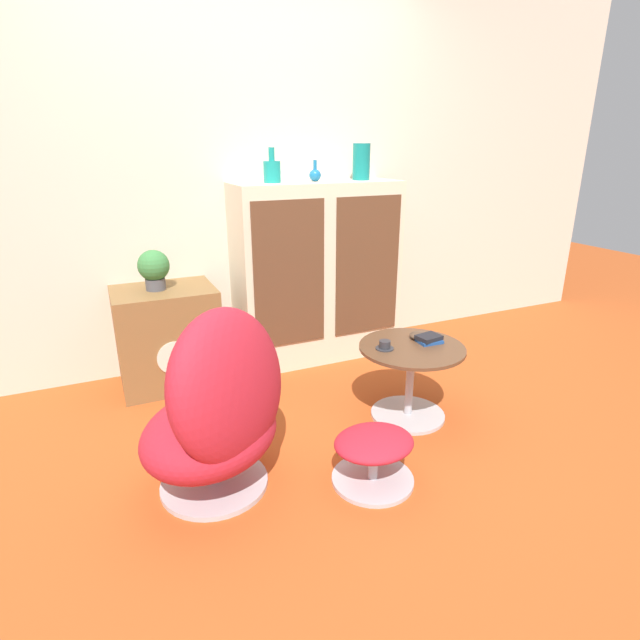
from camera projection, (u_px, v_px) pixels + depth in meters
ground_plane at (335, 453)px, 2.52m from camera, size 12.00×12.00×0.00m
wall_back at (242, 172)px, 3.31m from camera, size 6.40×0.06×2.60m
sideboard at (317, 273)px, 3.50m from camera, size 1.15×0.42×1.24m
tv_console at (168, 337)px, 3.17m from camera, size 0.61×0.47×0.63m
egg_chair at (220, 411)px, 2.12m from camera, size 0.88×0.87×0.88m
ottoman at (374, 451)px, 2.25m from camera, size 0.38×0.38×0.25m
coffee_table at (410, 374)px, 2.77m from camera, size 0.58×0.58×0.43m
vase_leftmost at (272, 171)px, 3.15m from camera, size 0.11×0.11×0.21m
vase_inner_left at (315, 175)px, 3.28m from camera, size 0.08×0.08×0.14m
vase_inner_right at (361, 162)px, 3.39m from camera, size 0.12×0.12×0.24m
potted_plant at (154, 268)px, 3.00m from camera, size 0.19×0.19×0.24m
teacup at (385, 346)px, 2.67m from camera, size 0.10×0.10×0.05m
book_stack at (429, 339)px, 2.76m from camera, size 0.14×0.12×0.04m
bowl at (420, 336)px, 2.82m from camera, size 0.12×0.12×0.04m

